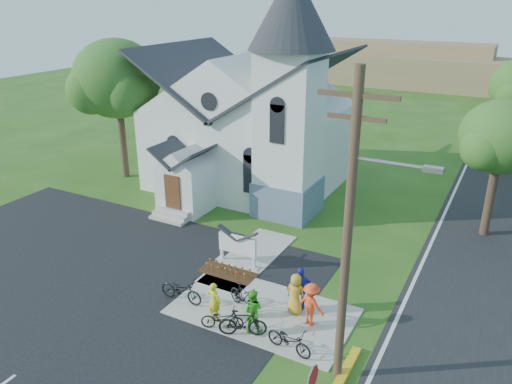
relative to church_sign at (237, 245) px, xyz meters
The scene contains 20 objects.
ground 3.57m from the church_sign, 69.44° to the right, with size 120.00×120.00×0.00m, color #295017.
parking_lot 7.86m from the church_sign, 138.12° to the right, with size 20.00×16.00×0.02m, color black.
sidewalk 3.95m from the church_sign, 45.00° to the right, with size 7.00×4.00×0.05m, color #ACA49B.
church 11.06m from the church_sign, 114.73° to the left, with size 12.35×12.00×13.00m.
church_sign is the anchor object (origin of this frame).
flower_bed 1.34m from the church_sign, 90.00° to the right, with size 2.60×1.10×0.07m, color #3C2410.
utility_pole 9.18m from the church_sign, 35.60° to the right, with size 3.45×0.28×10.00m.
tree_lot_corner 15.53m from the church_sign, 152.02° to the left, with size 5.60×5.60×9.15m.
tree_road_near 13.75m from the church_sign, 42.21° to the left, with size 4.00×4.00×7.05m.
distant_hills 53.34m from the church_sign, 85.10° to the left, with size 61.00×10.00×5.60m.
cyclist_0 4.25m from the church_sign, 71.83° to the right, with size 0.57×0.38×1.57m, color yellow.
bike_0 3.72m from the church_sign, 97.78° to the right, with size 0.68×1.94×1.02m, color black.
cyclist_1 4.96m from the church_sign, 53.64° to the right, with size 0.83×0.65×1.72m, color green.
bike_1 3.59m from the church_sign, 55.90° to the right, with size 0.50×1.77×1.06m, color black.
cyclist_2 4.36m from the church_sign, 25.43° to the right, with size 1.07×0.45×1.83m, color #2527BB.
bike_2 4.83m from the church_sign, 66.64° to the right, with size 0.56×1.60×0.84m, color black.
cyclist_3 5.35m from the church_sign, 28.93° to the right, with size 1.11×0.64×1.72m, color #FF481C.
bike_3 5.22m from the church_sign, 57.77° to the right, with size 0.50×1.77×1.07m, color black.
cyclist_4 4.46m from the church_sign, 29.53° to the right, with size 0.82×0.54×1.68m, color gold.
bike_4 6.41m from the church_sign, 43.53° to the right, with size 0.62×1.77×0.93m, color black.
Camera 1 is at (9.10, -14.18, 11.64)m, focal length 35.00 mm.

